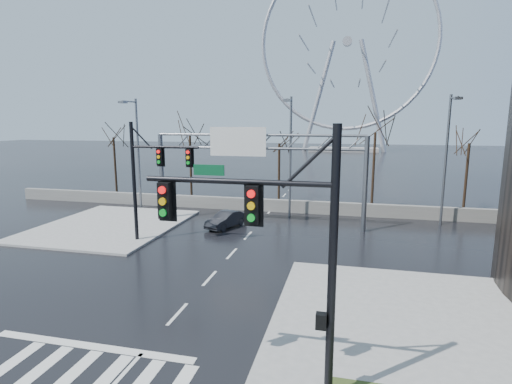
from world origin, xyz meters
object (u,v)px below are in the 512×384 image
(sign_gantry, at_px, (253,159))
(car, at_px, (226,220))
(signal_mast_near, at_px, (283,238))
(signal_mast_far, at_px, (149,171))
(ferris_wheel, at_px, (347,49))

(sign_gantry, xyz_separation_m, car, (-1.82, -1.16, -4.57))
(car, bearing_deg, signal_mast_near, -46.69)
(signal_mast_far, relative_size, ferris_wheel, 0.16)
(signal_mast_far, bearing_deg, car, 52.81)
(signal_mast_near, distance_m, signal_mast_far, 17.03)
(sign_gantry, distance_m, ferris_wheel, 82.91)
(ferris_wheel, relative_size, car, 13.71)
(signal_mast_near, relative_size, sign_gantry, 0.49)
(signal_mast_far, bearing_deg, ferris_wheel, 82.80)
(signal_mast_far, relative_size, sign_gantry, 0.49)
(sign_gantry, relative_size, ferris_wheel, 0.32)
(sign_gantry, bearing_deg, signal_mast_far, -132.47)
(sign_gantry, height_order, car, sign_gantry)
(signal_mast_near, xyz_separation_m, signal_mast_far, (-11.01, 13.00, -0.04))
(sign_gantry, bearing_deg, ferris_wheel, 86.16)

